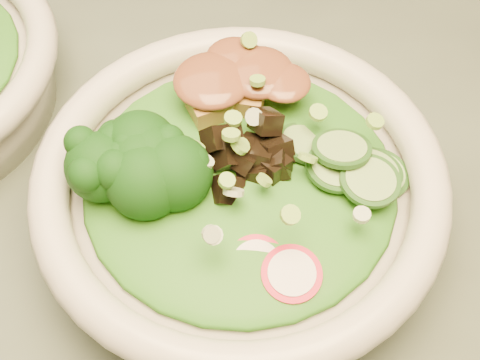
{
  "coord_description": "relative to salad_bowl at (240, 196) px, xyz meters",
  "views": [
    {
      "loc": [
        -0.14,
        -0.13,
        1.19
      ],
      "look_at": [
        -0.13,
        0.12,
        0.81
      ],
      "focal_mm": 50.0,
      "sensor_mm": 36.0,
      "label": 1
    }
  ],
  "objects": [
    {
      "name": "lettuce_bed",
      "position": [
        -0.0,
        0.0,
        0.02
      ],
      "size": [
        0.22,
        0.22,
        0.03
      ],
      "primitive_type": "ellipsoid",
      "color": "#296715",
      "rests_on": "salad_bowl"
    },
    {
      "name": "salad_bowl",
      "position": [
        0.0,
        0.0,
        0.0
      ],
      "size": [
        0.28,
        0.28,
        0.08
      ],
      "rotation": [
        0.0,
        0.0,
        0.01
      ],
      "color": "beige",
      "rests_on": "dining_table"
    },
    {
      "name": "mushroom_heap",
      "position": [
        -0.0,
        0.01,
        0.04
      ],
      "size": [
        0.07,
        0.07,
        0.04
      ],
      "primitive_type": null,
      "rotation": [
        0.0,
        0.0,
        0.01
      ],
      "color": "black",
      "rests_on": "salad_bowl"
    },
    {
      "name": "tofu_cubes",
      "position": [
        -0.0,
        0.07,
        0.03
      ],
      "size": [
        0.1,
        0.06,
        0.04
      ],
      "primitive_type": null,
      "rotation": [
        0.0,
        0.0,
        0.01
      ],
      "color": "olive",
      "rests_on": "salad_bowl"
    },
    {
      "name": "cucumber_slices",
      "position": [
        0.07,
        0.0,
        0.03
      ],
      "size": [
        0.07,
        0.07,
        0.04
      ],
      "primitive_type": null,
      "rotation": [
        0.0,
        0.0,
        0.01
      ],
      "color": "#84B665",
      "rests_on": "salad_bowl"
    },
    {
      "name": "scallion_garnish",
      "position": [
        -0.0,
        0.0,
        0.05
      ],
      "size": [
        0.2,
        0.2,
        0.03
      ],
      "primitive_type": null,
      "color": "#7BB33F",
      "rests_on": "salad_bowl"
    },
    {
      "name": "radish_slices",
      "position": [
        0.01,
        -0.07,
        0.03
      ],
      "size": [
        0.12,
        0.04,
        0.02
      ],
      "primitive_type": null,
      "rotation": [
        0.0,
        0.0,
        0.01
      ],
      "color": "#B50D25",
      "rests_on": "salad_bowl"
    },
    {
      "name": "peanut_sauce",
      "position": [
        -0.0,
        0.07,
        0.05
      ],
      "size": [
        0.07,
        0.06,
        0.02
      ],
      "primitive_type": "ellipsoid",
      "color": "brown",
      "rests_on": "tofu_cubes"
    },
    {
      "name": "broccoli_florets",
      "position": [
        -0.07,
        -0.01,
        0.04
      ],
      "size": [
        0.09,
        0.07,
        0.05
      ],
      "primitive_type": null,
      "rotation": [
        0.0,
        0.0,
        0.01
      ],
      "color": "black",
      "rests_on": "salad_bowl"
    }
  ]
}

